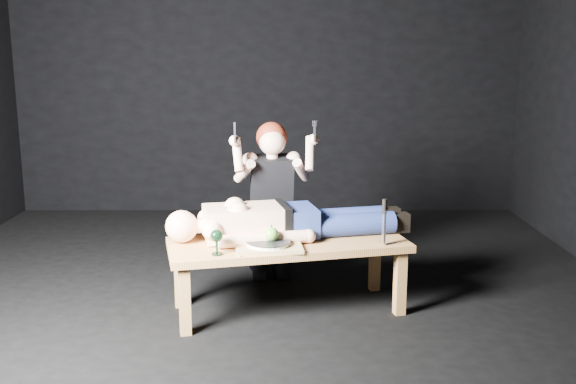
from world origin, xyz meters
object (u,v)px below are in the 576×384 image
object	(u,v)px
kneeling_woman	(271,200)
goblet	(217,242)
serving_tray	(269,247)
lying_man	(290,216)
table	(288,276)
carving_knife	(384,222)

from	to	relation	value
kneeling_woman	goblet	size ratio (longest dim) A/B	7.82
serving_tray	goblet	size ratio (longest dim) A/B	2.60
serving_tray	lying_man	bearing A→B (deg)	64.70
table	lying_man	xyz separation A→B (m)	(0.01, 0.12, 0.35)
kneeling_woman	goblet	distance (m)	0.89
carving_knife	serving_tray	bearing A→B (deg)	172.79
lying_man	kneeling_woman	xyz separation A→B (m)	(-0.13, 0.44, 0.01)
serving_tray	kneeling_woman	bearing A→B (deg)	90.30
kneeling_woman	carving_knife	size ratio (longest dim) A/B	4.12
lying_man	goblet	distance (m)	0.58
kneeling_woman	serving_tray	distance (m)	0.72
lying_man	serving_tray	bearing A→B (deg)	-128.47
serving_tray	goblet	bearing A→B (deg)	-157.13
kneeling_woman	goblet	world-z (taller)	kneeling_woman
table	kneeling_woman	bearing A→B (deg)	88.85
carving_knife	lying_man	bearing A→B (deg)	146.85
kneeling_woman	carving_knife	distance (m)	0.95
serving_tray	carving_knife	world-z (taller)	carving_knife
lying_man	carving_knife	world-z (taller)	carving_knife
table	lying_man	bearing A→B (deg)	70.02
kneeling_woman	table	bearing A→B (deg)	-84.87
table	lying_man	size ratio (longest dim) A/B	1.04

